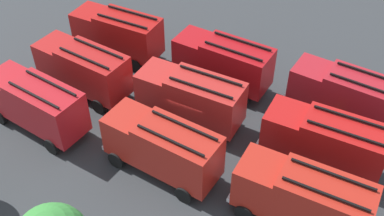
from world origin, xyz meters
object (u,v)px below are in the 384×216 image
fire_truck_4 (191,97)px  fire_truck_6 (303,197)px  fire_truck_3 (324,140)px  fire_truck_1 (223,61)px  firefighter_0 (331,128)px  firefighter_1 (190,39)px  fire_truck_5 (83,68)px  fire_truck_7 (163,146)px  fire_truck_0 (345,94)px  traffic_cone_2 (106,131)px  traffic_cone_1 (112,66)px  fire_truck_8 (36,103)px  fire_truck_2 (118,33)px

fire_truck_4 → fire_truck_6: bearing=154.0°
fire_truck_3 → fire_truck_6: bearing=91.6°
fire_truck_1 → firefighter_0: (-8.40, 2.10, -1.24)m
fire_truck_1 → firefighter_1: 5.29m
fire_truck_5 → fire_truck_7: same height
fire_truck_0 → traffic_cone_2: bearing=38.4°
fire_truck_1 → traffic_cone_2: size_ratio=12.15×
firefighter_0 → traffic_cone_1: bearing=46.0°
fire_truck_7 → traffic_cone_2: bearing=-5.9°
fire_truck_5 → traffic_cone_2: (-3.71, 3.15, -1.85)m
fire_truck_1 → fire_truck_3: (-8.34, 4.68, 0.00)m
fire_truck_4 → fire_truck_5: same height
fire_truck_1 → firefighter_0: size_ratio=4.50×
fire_truck_6 → fire_truck_8: same height
firefighter_1 → fire_truck_1: bearing=31.9°
fire_truck_6 → fire_truck_7: size_ratio=0.98×
fire_truck_7 → fire_truck_8: (9.08, 0.11, 0.00)m
fire_truck_3 → fire_truck_8: (17.41, 4.58, 0.00)m
fire_truck_1 → fire_truck_7: (-0.01, 9.16, 0.00)m
fire_truck_0 → firefighter_0: bearing=92.6°
fire_truck_4 → firefighter_1: size_ratio=4.12×
fire_truck_0 → fire_truck_1: (8.58, 0.06, 0.00)m
fire_truck_3 → fire_truck_6: size_ratio=1.00×
fire_truck_6 → fire_truck_7: (8.28, -0.08, 0.00)m
firefighter_1 → fire_truck_8: bearing=-42.6°
fire_truck_5 → traffic_cone_1: (-0.16, -3.04, -1.81)m
traffic_cone_2 → fire_truck_0: bearing=-148.9°
firefighter_0 → firefighter_1: firefighter_1 is taller
fire_truck_7 → fire_truck_1: bearing=-82.8°
fire_truck_6 → firefighter_0: size_ratio=4.44×
fire_truck_7 → traffic_cone_2: (4.84, -1.12, -1.85)m
fire_truck_3 → fire_truck_5: 16.88m
fire_truck_0 → fire_truck_7: 12.58m
fire_truck_3 → fire_truck_7: bearing=30.4°
fire_truck_3 → fire_truck_6: (0.05, 4.56, 0.00)m
fire_truck_4 → firefighter_0: fire_truck_4 is taller
fire_truck_1 → fire_truck_2: same height
fire_truck_6 → traffic_cone_1: fire_truck_6 is taller
fire_truck_7 → traffic_cone_1: bearing=-33.9°
fire_truck_0 → fire_truck_7: (8.57, 9.22, 0.00)m
fire_truck_6 → fire_truck_2: bearing=-25.8°
fire_truck_0 → firefighter_1: fire_truck_0 is taller
fire_truck_1 → fire_truck_8: (9.06, 9.26, 0.00)m
fire_truck_8 → firefighter_1: size_ratio=4.22×
firefighter_0 → fire_truck_0: bearing=-47.9°
fire_truck_5 → fire_truck_7: size_ratio=1.00×
traffic_cone_1 → fire_truck_6: bearing=156.1°
fire_truck_1 → fire_truck_3: size_ratio=1.02×
firefighter_0 → fire_truck_3: bearing=135.5°
fire_truck_2 → traffic_cone_2: bearing=118.3°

